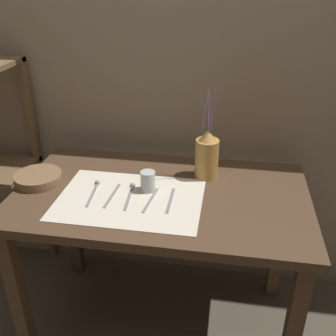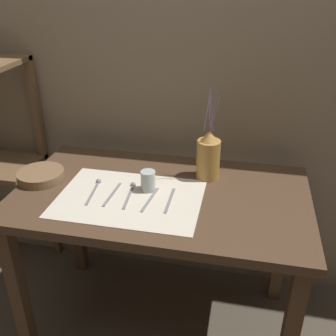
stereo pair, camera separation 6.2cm
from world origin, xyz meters
The scene contains 12 objects.
ground_plane centered at (0.00, 0.00, 0.00)m, with size 12.00×12.00×0.00m, color brown.
stone_wall_back centered at (0.00, 0.48, 1.20)m, with size 7.00×0.06×2.40m.
wooden_table centered at (0.00, 0.00, 0.68)m, with size 1.27×0.74×0.79m.
linen_cloth centered at (-0.12, -0.08, 0.80)m, with size 0.60×0.43×0.00m.
pitcher_with_flowers centered at (0.18, 0.17, 0.90)m, with size 0.11×0.11×0.43m.
wooden_bowl centered at (-0.56, -0.01, 0.81)m, with size 0.21×0.21×0.04m.
glass_tumbler_near centered at (-0.06, 0.00, 0.84)m, with size 0.06×0.06×0.09m.
spoon_inner centered at (-0.29, -0.02, 0.80)m, with size 0.04×0.21×0.02m.
knife_center centered at (-0.20, -0.07, 0.80)m, with size 0.02×0.19×0.00m.
spoon_outer centered at (-0.13, -0.02, 0.80)m, with size 0.03×0.21×0.02m.
fork_inner centered at (-0.03, -0.08, 0.80)m, with size 0.03×0.19×0.00m.
fork_outer centered at (0.05, -0.07, 0.80)m, with size 0.01×0.19×0.00m.
Camera 2 is at (0.33, -1.43, 1.67)m, focal length 42.00 mm.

